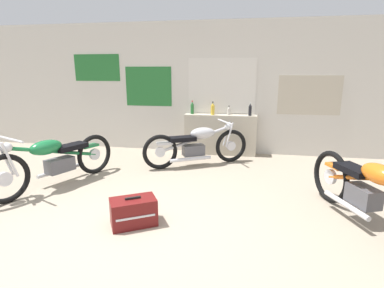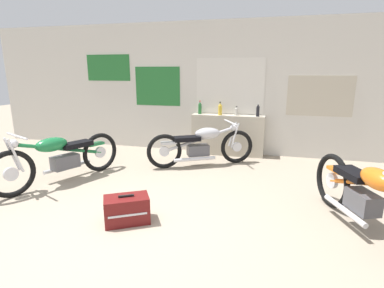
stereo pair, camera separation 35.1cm
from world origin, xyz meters
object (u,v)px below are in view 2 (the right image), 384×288
object	(u,v)px
bottle_leftmost	(200,108)
bottle_right_center	(258,110)
hard_case_darkred	(127,210)
motorcycle_silver	(202,145)
motorcycle_green	(60,157)
motorcycle_orange	(367,196)
bottle_center	(236,111)
bottle_left_center	(220,109)

from	to	relation	value
bottle_leftmost	bottle_right_center	bearing A→B (deg)	-2.87
hard_case_darkred	motorcycle_silver	bearing A→B (deg)	81.07
motorcycle_green	motorcycle_orange	size ratio (longest dim) A/B	1.02
motorcycle_silver	bottle_center	bearing A→B (deg)	59.77
motorcycle_green	hard_case_darkred	distance (m)	1.91
motorcycle_silver	bottle_left_center	bearing A→B (deg)	77.15
bottle_leftmost	motorcycle_green	world-z (taller)	bottle_leftmost
bottle_center	motorcycle_green	world-z (taller)	bottle_center
bottle_center	motorcycle_silver	world-z (taller)	bottle_center
bottle_left_center	motorcycle_orange	world-z (taller)	bottle_left_center
bottle_center	hard_case_darkred	distance (m)	3.53
bottle_right_center	bottle_left_center	bearing A→B (deg)	179.25
bottle_left_center	motorcycle_orange	distance (m)	3.55
bottle_leftmost	motorcycle_orange	size ratio (longest dim) A/B	0.14
motorcycle_silver	hard_case_darkred	world-z (taller)	motorcycle_silver
bottle_leftmost	motorcycle_orange	distance (m)	3.87
bottle_right_center	hard_case_darkred	size ratio (longest dim) A/B	0.46
motorcycle_silver	hard_case_darkred	xyz separation A→B (m)	(-0.38, -2.39, -0.25)
hard_case_darkred	motorcycle_orange	bearing A→B (deg)	9.71
bottle_leftmost	bottle_center	xyz separation A→B (m)	(0.79, 0.00, -0.04)
motorcycle_silver	bottle_leftmost	bearing A→B (deg)	105.27
bottle_left_center	bottle_center	bearing A→B (deg)	8.67
bottle_leftmost	bottle_left_center	distance (m)	0.45
bottle_center	bottle_right_center	xyz separation A→B (m)	(0.44, -0.06, 0.04)
bottle_right_center	motorcycle_silver	distance (m)	1.43
bottle_center	motorcycle_green	bearing A→B (deg)	-137.20
bottle_leftmost	bottle_left_center	xyz separation A→B (m)	(0.45, -0.05, -0.00)
bottle_left_center	motorcycle_silver	size ratio (longest dim) A/B	0.15
motorcycle_orange	hard_case_darkred	world-z (taller)	motorcycle_orange
bottle_left_center	motorcycle_silver	world-z (taller)	bottle_left_center
motorcycle_orange	bottle_left_center	bearing A→B (deg)	127.03
bottle_left_center	bottle_center	distance (m)	0.34
motorcycle_silver	hard_case_darkred	bearing A→B (deg)	-98.93
bottle_left_center	hard_case_darkred	world-z (taller)	bottle_left_center
bottle_right_center	bottle_leftmost	bearing A→B (deg)	177.13
motorcycle_silver	motorcycle_green	size ratio (longest dim) A/B	0.92
motorcycle_green	hard_case_darkred	size ratio (longest dim) A/B	3.36
bottle_center	hard_case_darkred	bearing A→B (deg)	-105.41
bottle_left_center	motorcycle_silver	bearing A→B (deg)	-102.85
bottle_left_center	hard_case_darkred	distance (m)	3.41
motorcycle_green	motorcycle_orange	bearing A→B (deg)	-6.54
hard_case_darkred	bottle_left_center	bearing A→B (deg)	80.01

